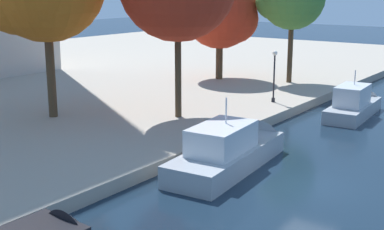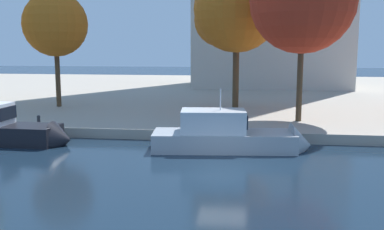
{
  "view_description": "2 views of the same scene",
  "coord_description": "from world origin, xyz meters",
  "px_view_note": "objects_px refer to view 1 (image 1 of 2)",
  "views": [
    {
      "loc": [
        -21.87,
        -9.21,
        9.0
      ],
      "look_at": [
        0.21,
        7.01,
        2.38
      ],
      "focal_mm": 48.85,
      "sensor_mm": 36.0,
      "label": 1
    },
    {
      "loc": [
        1.27,
        -21.69,
        6.25
      ],
      "look_at": [
        -2.06,
        3.78,
        2.21
      ],
      "focal_mm": 41.24,
      "sensor_mm": 36.0,
      "label": 2
    }
  ],
  "objects_px": {
    "motor_yacht_1": "(232,153)",
    "motor_yacht_2": "(355,106)",
    "lamp_post": "(274,72)",
    "tree_5": "(222,11)"
  },
  "relations": [
    {
      "from": "motor_yacht_1",
      "to": "motor_yacht_2",
      "type": "height_order",
      "value": "motor_yacht_1"
    },
    {
      "from": "motor_yacht_1",
      "to": "lamp_post",
      "type": "distance_m",
      "value": 13.42
    },
    {
      "from": "lamp_post",
      "to": "motor_yacht_1",
      "type": "bearing_deg",
      "value": -161.49
    },
    {
      "from": "tree_5",
      "to": "lamp_post",
      "type": "bearing_deg",
      "value": -126.37
    },
    {
      "from": "motor_yacht_2",
      "to": "motor_yacht_1",
      "type": "bearing_deg",
      "value": 170.88
    },
    {
      "from": "motor_yacht_1",
      "to": "lamp_post",
      "type": "relative_size",
      "value": 2.5
    },
    {
      "from": "motor_yacht_1",
      "to": "tree_5",
      "type": "xyz_separation_m",
      "value": [
        19.16,
        13.19,
        6.35
      ]
    },
    {
      "from": "motor_yacht_1",
      "to": "lamp_post",
      "type": "xyz_separation_m",
      "value": [
        12.54,
        4.2,
        2.31
      ]
    },
    {
      "from": "motor_yacht_2",
      "to": "lamp_post",
      "type": "bearing_deg",
      "value": 109.3
    },
    {
      "from": "motor_yacht_1",
      "to": "tree_5",
      "type": "height_order",
      "value": "tree_5"
    }
  ]
}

